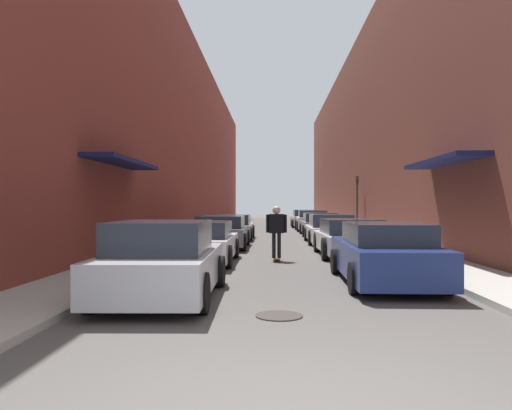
{
  "coord_description": "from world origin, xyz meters",
  "views": [
    {
      "loc": [
        -0.25,
        -3.91,
        1.65
      ],
      "look_at": [
        -0.72,
        10.08,
        1.65
      ],
      "focal_mm": 35.0,
      "sensor_mm": 36.0,
      "label": 1
    }
  ],
  "objects_px": {
    "parked_car_right_3": "(320,225)",
    "parked_car_right_2": "(330,229)",
    "parked_car_right_0": "(384,254)",
    "parked_car_left_3": "(233,227)",
    "traffic_light": "(357,197)",
    "parked_car_left_1": "(203,243)",
    "parked_car_right_1": "(350,238)",
    "parked_car_right_4": "(312,221)",
    "parked_car_right_5": "(304,219)",
    "parked_car_left_0": "(163,262)",
    "parked_car_left_2": "(221,232)",
    "manhole_cover": "(279,316)",
    "skateboarder": "(276,227)"
  },
  "relations": [
    {
      "from": "parked_car_left_3",
      "to": "parked_car_right_0",
      "type": "distance_m",
      "value": 13.96
    },
    {
      "from": "parked_car_right_0",
      "to": "manhole_cover",
      "type": "bearing_deg",
      "value": -125.29
    },
    {
      "from": "parked_car_right_4",
      "to": "parked_car_right_3",
      "type": "bearing_deg",
      "value": -89.56
    },
    {
      "from": "parked_car_left_2",
      "to": "parked_car_right_2",
      "type": "xyz_separation_m",
      "value": [
        4.46,
        2.54,
        -0.0
      ]
    },
    {
      "from": "parked_car_right_1",
      "to": "parked_car_right_4",
      "type": "bearing_deg",
      "value": 89.87
    },
    {
      "from": "parked_car_right_0",
      "to": "parked_car_right_1",
      "type": "distance_m",
      "value": 5.61
    },
    {
      "from": "parked_car_left_1",
      "to": "parked_car_right_2",
      "type": "distance_m",
      "value": 8.71
    },
    {
      "from": "parked_car_right_5",
      "to": "parked_car_right_2",
      "type": "bearing_deg",
      "value": -89.56
    },
    {
      "from": "parked_car_right_2",
      "to": "parked_car_right_1",
      "type": "bearing_deg",
      "value": -89.91
    },
    {
      "from": "parked_car_left_1",
      "to": "parked_car_right_0",
      "type": "relative_size",
      "value": 0.92
    },
    {
      "from": "parked_car_right_2",
      "to": "skateboarder",
      "type": "height_order",
      "value": "skateboarder"
    },
    {
      "from": "parked_car_left_1",
      "to": "parked_car_left_2",
      "type": "height_order",
      "value": "parked_car_left_2"
    },
    {
      "from": "parked_car_left_1",
      "to": "parked_car_right_1",
      "type": "bearing_deg",
      "value": 24.49
    },
    {
      "from": "traffic_light",
      "to": "parked_car_right_1",
      "type": "bearing_deg",
      "value": -100.5
    },
    {
      "from": "parked_car_left_2",
      "to": "skateboarder",
      "type": "relative_size",
      "value": 2.52
    },
    {
      "from": "parked_car_right_0",
      "to": "skateboarder",
      "type": "relative_size",
      "value": 2.77
    },
    {
      "from": "parked_car_right_1",
      "to": "parked_car_right_5",
      "type": "height_order",
      "value": "parked_car_right_5"
    },
    {
      "from": "parked_car_left_0",
      "to": "parked_car_left_1",
      "type": "relative_size",
      "value": 0.98
    },
    {
      "from": "parked_car_left_3",
      "to": "parked_car_right_3",
      "type": "height_order",
      "value": "parked_car_right_3"
    },
    {
      "from": "parked_car_left_1",
      "to": "parked_car_right_1",
      "type": "relative_size",
      "value": 0.92
    },
    {
      "from": "parked_car_left_0",
      "to": "skateboarder",
      "type": "xyz_separation_m",
      "value": [
        2.04,
        6.12,
        0.34
      ]
    },
    {
      "from": "parked_car_right_1",
      "to": "parked_car_right_5",
      "type": "relative_size",
      "value": 1.1
    },
    {
      "from": "parked_car_left_3",
      "to": "parked_car_right_3",
      "type": "xyz_separation_m",
      "value": [
        4.46,
        3.34,
        0.01
      ]
    },
    {
      "from": "parked_car_left_1",
      "to": "parked_car_right_4",
      "type": "relative_size",
      "value": 1.03
    },
    {
      "from": "parked_car_left_1",
      "to": "traffic_light",
      "type": "xyz_separation_m",
      "value": [
        6.97,
        15.49,
        1.56
      ]
    },
    {
      "from": "parked_car_right_4",
      "to": "parked_car_right_0",
      "type": "bearing_deg",
      "value": -90.49
    },
    {
      "from": "parked_car_right_3",
      "to": "parked_car_right_2",
      "type": "bearing_deg",
      "value": -90.83
    },
    {
      "from": "skateboarder",
      "to": "parked_car_left_2",
      "type": "bearing_deg",
      "value": 116.13
    },
    {
      "from": "parked_car_left_3",
      "to": "traffic_light",
      "type": "xyz_separation_m",
      "value": [
        6.88,
        5.75,
        1.55
      ]
    },
    {
      "from": "parked_car_left_3",
      "to": "parked_car_right_5",
      "type": "height_order",
      "value": "parked_car_right_5"
    },
    {
      "from": "parked_car_right_2",
      "to": "parked_car_right_4",
      "type": "relative_size",
      "value": 1.06
    },
    {
      "from": "parked_car_left_2",
      "to": "parked_car_right_5",
      "type": "bearing_deg",
      "value": 76.56
    },
    {
      "from": "parked_car_right_3",
      "to": "skateboarder",
      "type": "relative_size",
      "value": 2.58
    },
    {
      "from": "parked_car_left_2",
      "to": "parked_car_right_0",
      "type": "relative_size",
      "value": 0.91
    },
    {
      "from": "parked_car_right_4",
      "to": "parked_car_left_1",
      "type": "bearing_deg",
      "value": -104.11
    },
    {
      "from": "parked_car_left_1",
      "to": "parked_car_left_3",
      "type": "xyz_separation_m",
      "value": [
        0.09,
        9.73,
        0.01
      ]
    },
    {
      "from": "parked_car_left_1",
      "to": "traffic_light",
      "type": "bearing_deg",
      "value": 65.78
    },
    {
      "from": "parked_car_left_3",
      "to": "manhole_cover",
      "type": "relative_size",
      "value": 5.88
    },
    {
      "from": "parked_car_right_2",
      "to": "parked_car_right_0",
      "type": "bearing_deg",
      "value": -90.72
    },
    {
      "from": "traffic_light",
      "to": "parked_car_right_2",
      "type": "bearing_deg",
      "value": -107.34
    },
    {
      "from": "parked_car_left_1",
      "to": "parked_car_right_3",
      "type": "relative_size",
      "value": 0.99
    },
    {
      "from": "manhole_cover",
      "to": "parked_car_right_0",
      "type": "bearing_deg",
      "value": 54.71
    },
    {
      "from": "parked_car_right_1",
      "to": "parked_car_right_3",
      "type": "relative_size",
      "value": 1.08
    },
    {
      "from": "parked_car_left_3",
      "to": "manhole_cover",
      "type": "distance_m",
      "value": 16.6
    },
    {
      "from": "parked_car_right_1",
      "to": "parked_car_left_0",
      "type": "bearing_deg",
      "value": -120.53
    },
    {
      "from": "parked_car_right_2",
      "to": "parked_car_left_1",
      "type": "bearing_deg",
      "value": -120.85
    },
    {
      "from": "parked_car_left_2",
      "to": "parked_car_left_3",
      "type": "relative_size",
      "value": 0.99
    },
    {
      "from": "parked_car_left_3",
      "to": "parked_car_right_1",
      "type": "height_order",
      "value": "parked_car_right_1"
    },
    {
      "from": "parked_car_right_1",
      "to": "skateboarder",
      "type": "relative_size",
      "value": 2.79
    },
    {
      "from": "parked_car_right_0",
      "to": "parked_car_right_2",
      "type": "distance_m",
      "value": 11.04
    }
  ]
}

